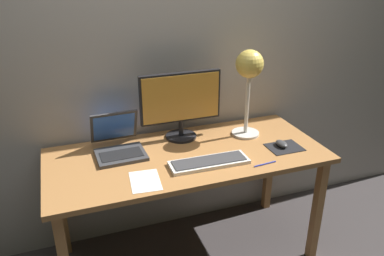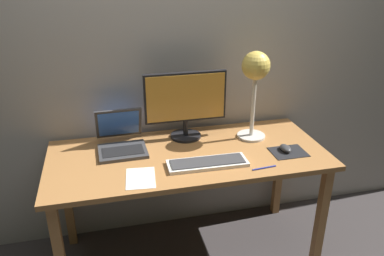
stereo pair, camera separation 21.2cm
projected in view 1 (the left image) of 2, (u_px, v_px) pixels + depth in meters
The scene contains 11 objects.
ground_plane at pixel (188, 253), 2.54m from camera, with size 4.80×4.80×0.00m, color #383333.
back_wall at pixel (166, 43), 2.35m from camera, with size 4.80×0.06×2.60m, color #A8A099.
desk at pixel (188, 165), 2.27m from camera, with size 1.60×0.70×0.74m.
monitor at pixel (181, 102), 2.34m from camera, with size 0.50×0.19×0.42m.
keyboard_main at pixel (209, 162), 2.11m from camera, with size 0.44×0.15×0.03m.
laptop at pixel (118, 141), 2.24m from camera, with size 0.28×0.33×0.23m.
desk_lamp at pixel (249, 72), 2.31m from camera, with size 0.17×0.17×0.54m.
mousepad at pixel (284, 147), 2.30m from camera, with size 0.20×0.16×0.00m, color black.
mouse at pixel (282, 144), 2.30m from camera, with size 0.06×0.10×0.03m, color #38383A.
paper_sheet_near_mouse at pixel (145, 181), 1.96m from camera, with size 0.15×0.21×0.00m, color white.
pen at pixel (265, 164), 2.11m from camera, with size 0.01×0.01×0.14m, color #2633A5.
Camera 1 is at (-0.64, -1.88, 1.78)m, focal length 36.17 mm.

